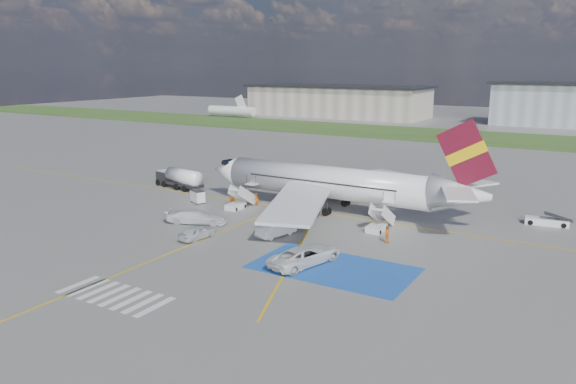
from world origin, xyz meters
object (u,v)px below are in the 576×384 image
fuel_tanker (180,180)px  van_white_b (197,215)px  car_silver_b (276,229)px  gpu_cart (198,197)px  belt_loader (547,222)px  airliner (337,183)px  van_white_a (306,252)px  car_silver_a (197,232)px

fuel_tanker → van_white_b: fuel_tanker is taller
fuel_tanker → car_silver_b: 27.19m
gpu_cart → belt_loader: (39.83, 11.98, -0.38)m
airliner → fuel_tanker: size_ratio=4.21×
gpu_cart → van_white_a: 26.26m
van_white_b → belt_loader: bearing=-81.6°
fuel_tanker → van_white_b: (14.05, -12.99, -0.21)m
car_silver_a → van_white_b: bearing=-45.6°
airliner → car_silver_a: 19.19m
gpu_cart → car_silver_a: (9.91, -11.97, -0.02)m
airliner → car_silver_b: 12.95m
car_silver_a → belt_loader: bearing=-137.0°
airliner → van_white_a: (5.94, -18.32, -2.29)m
fuel_tanker → belt_loader: bearing=19.4°
belt_loader → gpu_cart: bearing=-173.2°
fuel_tanker → car_silver_b: (24.16, -12.47, -0.45)m
airliner → van_white_b: airliner is taller
belt_loader → van_white_a: van_white_a is taller
airliner → gpu_cart: bearing=-161.7°
car_silver_b → belt_loader: bearing=-127.6°
fuel_tanker → van_white_a: size_ratio=1.49×
car_silver_b → van_white_a: 8.78m
van_white_a → van_white_b: size_ratio=1.14×
airliner → gpu_cart: (-17.05, -5.64, -2.65)m
airliner → van_white_b: size_ratio=7.16×
airliner → car_silver_a: airliner is taller
fuel_tanker → van_white_b: 19.14m
gpu_cart → car_silver_a: gpu_cart is taller
car_silver_b → airliner: bearing=-80.0°
gpu_cart → van_white_a: (22.99, -12.68, 0.36)m
fuel_tanker → belt_loader: 48.15m
fuel_tanker → car_silver_b: size_ratio=1.89×
belt_loader → car_silver_a: size_ratio=1.17×
airliner → fuel_tanker: (-24.93, -0.18, -2.18)m
gpu_cart → car_silver_a: size_ratio=0.54×
fuel_tanker → airliner: bearing=12.0°
gpu_cart → car_silver_b: 17.74m
car_silver_a → fuel_tanker: bearing=-40.1°
airliner → van_white_a: airliner is taller
gpu_cart → belt_loader: size_ratio=0.46×
car_silver_b → van_white_b: size_ratio=0.90×
belt_loader → car_silver_a: 38.33m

